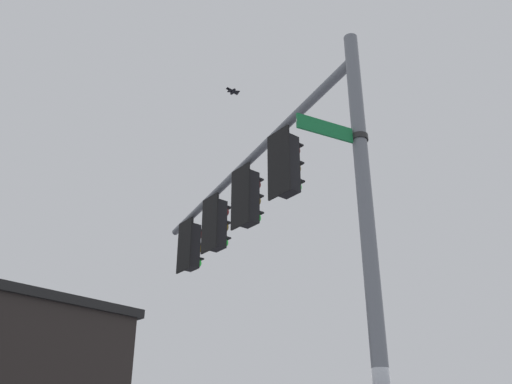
% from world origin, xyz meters
% --- Properties ---
extents(signal_pole, '(0.20, 0.20, 7.30)m').
position_xyz_m(signal_pole, '(0.00, 0.00, 3.65)').
color(signal_pole, slate).
rests_on(signal_pole, ground).
extents(mast_arm, '(7.46, 1.70, 0.16)m').
position_xyz_m(mast_arm, '(-3.71, 0.77, 6.86)').
color(mast_arm, slate).
extents(traffic_light_nearest_pole, '(0.54, 0.49, 1.31)m').
position_xyz_m(traffic_light_nearest_pole, '(-1.95, 0.43, 6.08)').
color(traffic_light_nearest_pole, black).
extents(traffic_light_mid_inner, '(0.54, 0.49, 1.31)m').
position_xyz_m(traffic_light_mid_inner, '(-3.39, 0.73, 6.08)').
color(traffic_light_mid_inner, black).
extents(traffic_light_mid_outer, '(0.54, 0.49, 1.31)m').
position_xyz_m(traffic_light_mid_outer, '(-4.83, 1.03, 6.08)').
color(traffic_light_mid_outer, black).
extents(traffic_light_arm_end, '(0.54, 0.49, 1.31)m').
position_xyz_m(traffic_light_arm_end, '(-6.28, 1.33, 6.08)').
color(traffic_light_arm_end, black).
extents(street_name_sign, '(0.34, 1.10, 0.22)m').
position_xyz_m(street_name_sign, '(-0.06, -0.31, 5.54)').
color(street_name_sign, '#147238').
extents(bird_flying, '(0.30, 0.39, 0.11)m').
position_xyz_m(bird_flying, '(-5.84, 2.10, 10.52)').
color(bird_flying, black).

